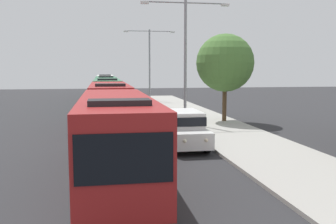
{
  "coord_description": "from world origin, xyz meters",
  "views": [
    {
      "loc": [
        -1.77,
        -0.52,
        4.06
      ],
      "look_at": [
        1.06,
        15.9,
        2.18
      ],
      "focal_mm": 40.86,
      "sensor_mm": 36.0,
      "label": 1
    }
  ],
  "objects_px": {
    "bus_lead": "(116,134)",
    "white_suv": "(184,128)",
    "bus_second_in_line": "(110,104)",
    "streetlamp_far": "(150,57)",
    "bus_middle": "(107,93)",
    "streetlamp_mid": "(185,49)",
    "roadside_tree": "(225,63)",
    "bus_rear": "(105,84)",
    "bus_fourth_in_line": "(106,87)"
  },
  "relations": [
    {
      "from": "bus_middle",
      "to": "bus_fourth_in_line",
      "type": "distance_m",
      "value": 12.0
    },
    {
      "from": "bus_rear",
      "to": "streetlamp_far",
      "type": "height_order",
      "value": "streetlamp_far"
    },
    {
      "from": "white_suv",
      "to": "bus_fourth_in_line",
      "type": "bearing_deg",
      "value": 96.88
    },
    {
      "from": "bus_middle",
      "to": "white_suv",
      "type": "xyz_separation_m",
      "value": [
        3.7,
        -18.63,
        -0.66
      ]
    },
    {
      "from": "white_suv",
      "to": "roadside_tree",
      "type": "height_order",
      "value": "roadside_tree"
    },
    {
      "from": "bus_rear",
      "to": "roadside_tree",
      "type": "bearing_deg",
      "value": -76.14
    },
    {
      "from": "bus_middle",
      "to": "streetlamp_mid",
      "type": "height_order",
      "value": "streetlamp_mid"
    },
    {
      "from": "white_suv",
      "to": "roadside_tree",
      "type": "distance_m",
      "value": 10.33
    },
    {
      "from": "bus_lead",
      "to": "streetlamp_far",
      "type": "relative_size",
      "value": 1.21
    },
    {
      "from": "streetlamp_mid",
      "to": "streetlamp_far",
      "type": "height_order",
      "value": "streetlamp_far"
    },
    {
      "from": "bus_lead",
      "to": "bus_second_in_line",
      "type": "bearing_deg",
      "value": 90.0
    },
    {
      "from": "bus_lead",
      "to": "white_suv",
      "type": "distance_m",
      "value": 6.45
    },
    {
      "from": "bus_second_in_line",
      "to": "streetlamp_mid",
      "type": "xyz_separation_m",
      "value": [
        5.4,
        0.93,
        3.8
      ]
    },
    {
      "from": "bus_second_in_line",
      "to": "roadside_tree",
      "type": "xyz_separation_m",
      "value": [
        8.62,
        1.73,
        2.82
      ]
    },
    {
      "from": "streetlamp_mid",
      "to": "bus_rear",
      "type": "bearing_deg",
      "value": 98.59
    },
    {
      "from": "bus_lead",
      "to": "bus_fourth_in_line",
      "type": "distance_m",
      "value": 35.88
    },
    {
      "from": "bus_fourth_in_line",
      "to": "white_suv",
      "type": "relative_size",
      "value": 2.3
    },
    {
      "from": "bus_lead",
      "to": "roadside_tree",
      "type": "relative_size",
      "value": 1.62
    },
    {
      "from": "streetlamp_mid",
      "to": "bus_second_in_line",
      "type": "bearing_deg",
      "value": -170.22
    },
    {
      "from": "bus_second_in_line",
      "to": "streetlamp_far",
      "type": "relative_size",
      "value": 1.21
    },
    {
      "from": "bus_second_in_line",
      "to": "white_suv",
      "type": "bearing_deg",
      "value": -60.98
    },
    {
      "from": "bus_middle",
      "to": "roadside_tree",
      "type": "xyz_separation_m",
      "value": [
        8.62,
        -10.23,
        2.82
      ]
    },
    {
      "from": "streetlamp_mid",
      "to": "roadside_tree",
      "type": "bearing_deg",
      "value": 13.97
    },
    {
      "from": "white_suv",
      "to": "roadside_tree",
      "type": "relative_size",
      "value": 0.74
    },
    {
      "from": "bus_second_in_line",
      "to": "bus_fourth_in_line",
      "type": "xyz_separation_m",
      "value": [
        0.0,
        23.97,
        0.0
      ]
    },
    {
      "from": "bus_second_in_line",
      "to": "bus_rear",
      "type": "bearing_deg",
      "value": 90.0
    },
    {
      "from": "streetlamp_far",
      "to": "roadside_tree",
      "type": "relative_size",
      "value": 1.34
    },
    {
      "from": "bus_lead",
      "to": "white_suv",
      "type": "xyz_separation_m",
      "value": [
        3.7,
        5.24,
        -0.66
      ]
    },
    {
      "from": "bus_second_in_line",
      "to": "white_suv",
      "type": "height_order",
      "value": "bus_second_in_line"
    },
    {
      "from": "bus_lead",
      "to": "white_suv",
      "type": "relative_size",
      "value": 2.18
    },
    {
      "from": "bus_rear",
      "to": "streetlamp_mid",
      "type": "relative_size",
      "value": 1.27
    },
    {
      "from": "white_suv",
      "to": "roadside_tree",
      "type": "bearing_deg",
      "value": 59.64
    },
    {
      "from": "bus_second_in_line",
      "to": "streetlamp_mid",
      "type": "relative_size",
      "value": 1.22
    },
    {
      "from": "bus_lead",
      "to": "streetlamp_mid",
      "type": "distance_m",
      "value": 14.44
    },
    {
      "from": "bus_second_in_line",
      "to": "streetlamp_far",
      "type": "height_order",
      "value": "streetlamp_far"
    },
    {
      "from": "bus_middle",
      "to": "streetlamp_mid",
      "type": "xyz_separation_m",
      "value": [
        5.4,
        -11.03,
        3.8
      ]
    },
    {
      "from": "bus_rear",
      "to": "streetlamp_mid",
      "type": "height_order",
      "value": "streetlamp_mid"
    },
    {
      "from": "bus_middle",
      "to": "streetlamp_far",
      "type": "height_order",
      "value": "streetlamp_far"
    },
    {
      "from": "bus_rear",
      "to": "white_suv",
      "type": "bearing_deg",
      "value": -85.12
    },
    {
      "from": "streetlamp_far",
      "to": "roadside_tree",
      "type": "height_order",
      "value": "streetlamp_far"
    },
    {
      "from": "bus_fourth_in_line",
      "to": "streetlamp_mid",
      "type": "distance_m",
      "value": 23.96
    },
    {
      "from": "bus_second_in_line",
      "to": "bus_fourth_in_line",
      "type": "height_order",
      "value": "same"
    },
    {
      "from": "bus_second_in_line",
      "to": "bus_lead",
      "type": "bearing_deg",
      "value": -90.0
    },
    {
      "from": "bus_rear",
      "to": "bus_fourth_in_line",
      "type": "bearing_deg",
      "value": -90.0
    },
    {
      "from": "bus_fourth_in_line",
      "to": "bus_rear",
      "type": "height_order",
      "value": "same"
    },
    {
      "from": "white_suv",
      "to": "streetlamp_far",
      "type": "height_order",
      "value": "streetlamp_far"
    },
    {
      "from": "white_suv",
      "to": "bus_rear",
      "type": "bearing_deg",
      "value": 94.88
    },
    {
      "from": "bus_lead",
      "to": "streetlamp_far",
      "type": "height_order",
      "value": "streetlamp_far"
    },
    {
      "from": "roadside_tree",
      "to": "bus_second_in_line",
      "type": "bearing_deg",
      "value": -168.64
    },
    {
      "from": "bus_rear",
      "to": "streetlamp_far",
      "type": "bearing_deg",
      "value": -70.19
    }
  ]
}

